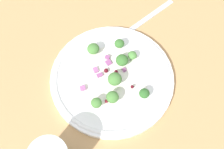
% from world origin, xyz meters
% --- Properties ---
extents(ground_plane, '(1.80, 1.80, 0.02)m').
position_xyz_m(ground_plane, '(0.00, 0.00, -0.01)').
color(ground_plane, tan).
extents(plate, '(0.27, 0.27, 0.02)m').
position_xyz_m(plate, '(0.01, 0.01, 0.01)').
color(plate, white).
rests_on(plate, ground_plane).
extents(dressing_pool, '(0.16, 0.16, 0.00)m').
position_xyz_m(dressing_pool, '(0.01, 0.01, 0.01)').
color(dressing_pool, white).
rests_on(dressing_pool, plate).
extents(broccoli_floret_0, '(0.02, 0.02, 0.02)m').
position_xyz_m(broccoli_floret_0, '(0.03, 0.08, 0.03)').
color(broccoli_floret_0, '#8EB77A').
rests_on(broccoli_floret_0, plate).
extents(broccoli_floret_1, '(0.03, 0.03, 0.03)m').
position_xyz_m(broccoli_floret_1, '(-0.01, -0.02, 0.03)').
color(broccoli_floret_1, '#ADD18E').
rests_on(broccoli_floret_1, plate).
extents(broccoli_floret_2, '(0.03, 0.03, 0.03)m').
position_xyz_m(broccoli_floret_2, '(-0.00, 0.07, 0.03)').
color(broccoli_floret_2, '#9EC684').
rests_on(broccoli_floret_2, plate).
extents(broccoli_floret_3, '(0.02, 0.02, 0.02)m').
position_xyz_m(broccoli_floret_3, '(-0.03, -0.04, 0.03)').
color(broccoli_floret_3, '#9EC684').
rests_on(broccoli_floret_3, plate).
extents(broccoli_floret_4, '(0.03, 0.03, 0.03)m').
position_xyz_m(broccoli_floret_4, '(-0.00, 0.03, 0.04)').
color(broccoli_floret_4, '#9EC684').
rests_on(broccoli_floret_4, plate).
extents(broccoli_floret_5, '(0.02, 0.02, 0.02)m').
position_xyz_m(broccoli_floret_5, '(-0.00, -0.07, 0.03)').
color(broccoli_floret_5, '#9EC684').
rests_on(broccoli_floret_5, plate).
extents(broccoli_floret_6, '(0.02, 0.02, 0.02)m').
position_xyz_m(broccoli_floret_6, '(-0.06, 0.05, 0.03)').
color(broccoli_floret_6, '#ADD18E').
rests_on(broccoli_floret_6, plate).
extents(broccoli_floret_7, '(0.03, 0.03, 0.03)m').
position_xyz_m(broccoli_floret_7, '(0.06, -0.05, 0.03)').
color(broccoli_floret_7, '#8EB77A').
rests_on(broccoli_floret_7, plate).
extents(cranberry_0, '(0.01, 0.01, 0.01)m').
position_xyz_m(cranberry_0, '(0.01, 0.07, 0.02)').
color(cranberry_0, maroon).
rests_on(cranberry_0, plate).
extents(cranberry_1, '(0.01, 0.01, 0.01)m').
position_xyz_m(cranberry_1, '(0.00, 0.00, 0.02)').
color(cranberry_1, '#4C0A14').
rests_on(cranberry_1, plate).
extents(cranberry_2, '(0.01, 0.01, 0.01)m').
position_xyz_m(cranberry_2, '(0.02, -0.00, 0.02)').
color(cranberry_2, '#4C0A14').
rests_on(cranberry_2, plate).
extents(cranberry_3, '(0.01, 0.01, 0.01)m').
position_xyz_m(cranberry_3, '(-0.04, 0.03, 0.02)').
color(cranberry_3, '#4C0A14').
rests_on(cranberry_3, plate).
extents(onion_bit_0, '(0.01, 0.01, 0.01)m').
position_xyz_m(onion_bit_0, '(0.02, -0.03, 0.02)').
color(onion_bit_0, '#934C84').
rests_on(onion_bit_0, plate).
extents(onion_bit_1, '(0.01, 0.01, 0.01)m').
position_xyz_m(onion_bit_1, '(0.07, 0.05, 0.02)').
color(onion_bit_1, '#A35B93').
rests_on(onion_bit_1, plate).
extents(onion_bit_2, '(0.01, 0.02, 0.01)m').
position_xyz_m(onion_bit_2, '(0.04, -0.00, 0.02)').
color(onion_bit_2, '#A35B93').
rests_on(onion_bit_2, plate).
extents(onion_bit_3, '(0.02, 0.01, 0.00)m').
position_xyz_m(onion_bit_3, '(0.03, 0.01, 0.02)').
color(onion_bit_3, '#934C84').
rests_on(onion_bit_3, plate).
extents(onion_bit_4, '(0.01, 0.01, 0.00)m').
position_xyz_m(onion_bit_4, '(-0.02, -0.01, 0.02)').
color(onion_bit_4, '#934C84').
rests_on(onion_bit_4, plate).
extents(onion_bit_5, '(0.02, 0.02, 0.00)m').
position_xyz_m(onion_bit_5, '(0.02, -0.02, 0.02)').
color(onion_bit_5, '#934C84').
rests_on(onion_bit_5, plate).
extents(fork, '(0.14, 0.15, 0.01)m').
position_xyz_m(fork, '(-0.04, -0.15, 0.00)').
color(fork, silver).
rests_on(fork, ground_plane).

